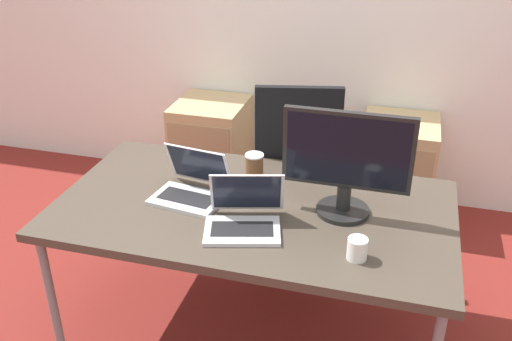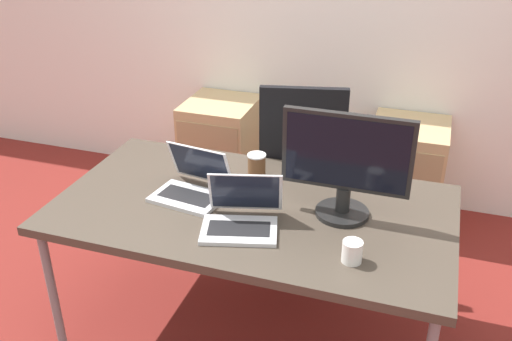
{
  "view_description": "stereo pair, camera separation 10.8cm",
  "coord_description": "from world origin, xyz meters",
  "px_view_note": "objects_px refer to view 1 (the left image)",
  "views": [
    {
      "loc": [
        0.59,
        -2.07,
        1.99
      ],
      "look_at": [
        0.0,
        0.05,
        0.85
      ],
      "focal_mm": 40.0,
      "sensor_mm": 36.0,
      "label": 1
    },
    {
      "loc": [
        0.69,
        -2.04,
        1.99
      ],
      "look_at": [
        0.0,
        0.05,
        0.85
      ],
      "focal_mm": 40.0,
      "sensor_mm": 36.0,
      "label": 2
    }
  ],
  "objects_px": {
    "cabinet_right": "(396,171)",
    "coffee_cup_brown": "(254,166)",
    "cabinet_left": "(212,148)",
    "laptop_left": "(191,187)",
    "laptop_right": "(244,217)",
    "coffee_cup_white": "(357,249)",
    "monitor": "(347,162)",
    "office_chair": "(295,188)"
  },
  "relations": [
    {
      "from": "coffee_cup_white",
      "to": "laptop_left",
      "type": "bearing_deg",
      "value": 160.62
    },
    {
      "from": "coffee_cup_brown",
      "to": "laptop_right",
      "type": "bearing_deg",
      "value": -80.09
    },
    {
      "from": "office_chair",
      "to": "coffee_cup_white",
      "type": "distance_m",
      "value": 1.14
    },
    {
      "from": "laptop_left",
      "to": "cabinet_right",
      "type": "bearing_deg",
      "value": 54.93
    },
    {
      "from": "office_chair",
      "to": "monitor",
      "type": "bearing_deg",
      "value": -63.1
    },
    {
      "from": "laptop_left",
      "to": "laptop_right",
      "type": "bearing_deg",
      "value": -30.83
    },
    {
      "from": "monitor",
      "to": "coffee_cup_white",
      "type": "relative_size",
      "value": 6.15
    },
    {
      "from": "cabinet_right",
      "to": "laptop_left",
      "type": "xyz_separation_m",
      "value": [
        -0.88,
        -1.25,
        0.42
      ]
    },
    {
      "from": "coffee_cup_white",
      "to": "cabinet_left",
      "type": "bearing_deg",
      "value": 126.75
    },
    {
      "from": "laptop_right",
      "to": "laptop_left",
      "type": "bearing_deg",
      "value": 149.17
    },
    {
      "from": "cabinet_right",
      "to": "coffee_cup_white",
      "type": "bearing_deg",
      "value": -93.78
    },
    {
      "from": "office_chair",
      "to": "cabinet_left",
      "type": "relative_size",
      "value": 1.63
    },
    {
      "from": "cabinet_right",
      "to": "monitor",
      "type": "bearing_deg",
      "value": -99.32
    },
    {
      "from": "cabinet_left",
      "to": "laptop_left",
      "type": "bearing_deg",
      "value": -73.91
    },
    {
      "from": "monitor",
      "to": "coffee_cup_white",
      "type": "distance_m",
      "value": 0.39
    },
    {
      "from": "office_chair",
      "to": "cabinet_right",
      "type": "relative_size",
      "value": 1.63
    },
    {
      "from": "cabinet_right",
      "to": "coffee_cup_brown",
      "type": "bearing_deg",
      "value": -123.28
    },
    {
      "from": "cabinet_left",
      "to": "coffee_cup_white",
      "type": "distance_m",
      "value": 1.94
    },
    {
      "from": "cabinet_left",
      "to": "laptop_left",
      "type": "xyz_separation_m",
      "value": [
        0.36,
        -1.25,
        0.42
      ]
    },
    {
      "from": "cabinet_left",
      "to": "laptop_left",
      "type": "distance_m",
      "value": 1.36
    },
    {
      "from": "cabinet_left",
      "to": "cabinet_right",
      "type": "xyz_separation_m",
      "value": [
        1.24,
        0.0,
        0.0
      ]
    },
    {
      "from": "cabinet_left",
      "to": "coffee_cup_white",
      "type": "bearing_deg",
      "value": -53.25
    },
    {
      "from": "laptop_right",
      "to": "cabinet_right",
      "type": "bearing_deg",
      "value": 68.05
    },
    {
      "from": "cabinet_right",
      "to": "coffee_cup_brown",
      "type": "xyz_separation_m",
      "value": [
        -0.65,
        -0.99,
        0.43
      ]
    },
    {
      "from": "cabinet_right",
      "to": "monitor",
      "type": "height_order",
      "value": "monitor"
    },
    {
      "from": "laptop_left",
      "to": "coffee_cup_white",
      "type": "bearing_deg",
      "value": -19.38
    },
    {
      "from": "office_chair",
      "to": "cabinet_left",
      "type": "bearing_deg",
      "value": 143.05
    },
    {
      "from": "office_chair",
      "to": "coffee_cup_white",
      "type": "relative_size",
      "value": 12.34
    },
    {
      "from": "cabinet_right",
      "to": "coffee_cup_brown",
      "type": "relative_size",
      "value": 5.51
    },
    {
      "from": "monitor",
      "to": "coffee_cup_brown",
      "type": "bearing_deg",
      "value": 155.22
    },
    {
      "from": "laptop_left",
      "to": "coffee_cup_brown",
      "type": "bearing_deg",
      "value": 48.7
    },
    {
      "from": "coffee_cup_white",
      "to": "coffee_cup_brown",
      "type": "height_order",
      "value": "coffee_cup_brown"
    },
    {
      "from": "laptop_right",
      "to": "coffee_cup_white",
      "type": "xyz_separation_m",
      "value": [
        0.47,
        -0.09,
        -0.0
      ]
    },
    {
      "from": "office_chair",
      "to": "laptop_right",
      "type": "xyz_separation_m",
      "value": [
        -0.03,
        -0.91,
        0.34
      ]
    },
    {
      "from": "office_chair",
      "to": "monitor",
      "type": "distance_m",
      "value": 0.93
    },
    {
      "from": "cabinet_right",
      "to": "laptop_right",
      "type": "height_order",
      "value": "laptop_right"
    },
    {
      "from": "office_chair",
      "to": "coffee_cup_white",
      "type": "height_order",
      "value": "office_chair"
    },
    {
      "from": "laptop_left",
      "to": "coffee_cup_brown",
      "type": "xyz_separation_m",
      "value": [
        0.22,
        0.26,
        0.01
      ]
    },
    {
      "from": "cabinet_left",
      "to": "laptop_left",
      "type": "relative_size",
      "value": 1.98
    },
    {
      "from": "cabinet_left",
      "to": "cabinet_right",
      "type": "bearing_deg",
      "value": 0.0
    },
    {
      "from": "cabinet_left",
      "to": "coffee_cup_white",
      "type": "xyz_separation_m",
      "value": [
        1.14,
        -1.52,
        0.41
      ]
    },
    {
      "from": "laptop_right",
      "to": "monitor",
      "type": "relative_size",
      "value": 0.66
    }
  ]
}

